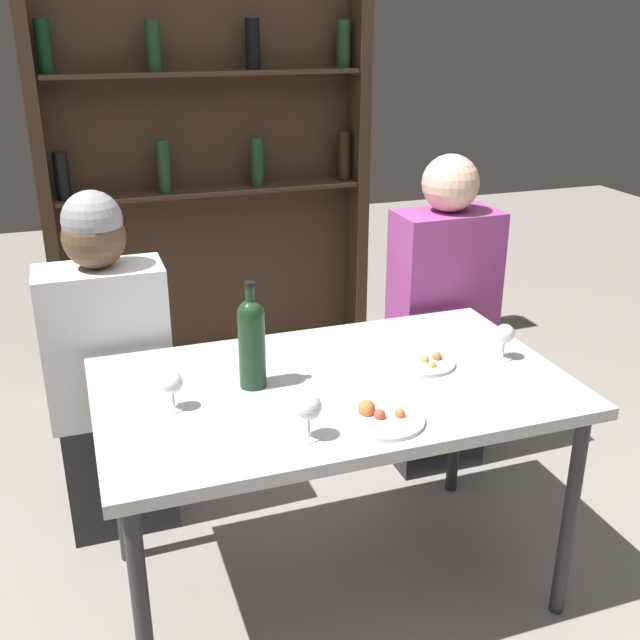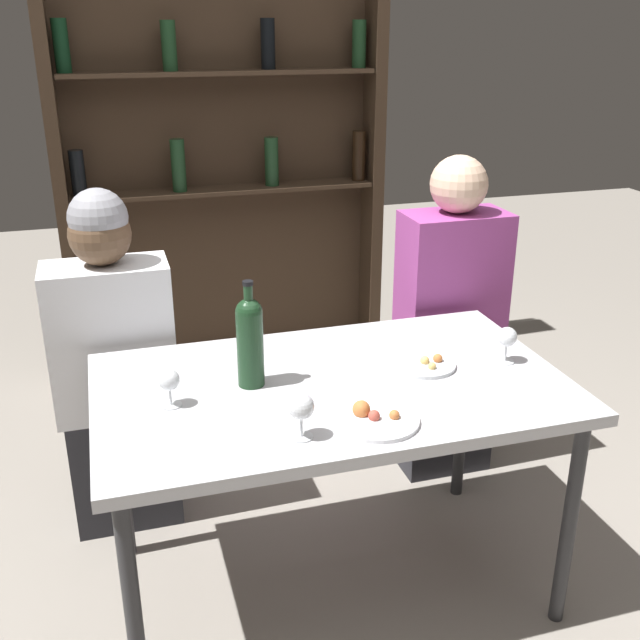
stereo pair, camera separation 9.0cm
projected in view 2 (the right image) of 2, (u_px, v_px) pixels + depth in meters
name	position (u px, v px, depth m)	size (l,w,h in m)	color
ground_plane	(330.00, 583.00, 2.47)	(10.00, 10.00, 0.00)	gray
dining_table	(332.00, 401.00, 2.22)	(1.37, 0.81, 0.74)	silver
wine_rack_wall	(222.00, 140.00, 3.63)	(1.59, 0.21, 2.32)	#38281C
wine_bottle	(250.00, 338.00, 2.13)	(0.08, 0.08, 0.32)	#19381E
wine_glass_0	(507.00, 338.00, 2.30)	(0.06, 0.06, 0.11)	silver
wine_glass_1	(169.00, 382.00, 2.03)	(0.06, 0.06, 0.11)	silver
wine_glass_2	(301.00, 408.00, 1.87)	(0.07, 0.07, 0.12)	silver
food_plate_0	(425.00, 364.00, 2.29)	(0.19, 0.19, 0.04)	silver
food_plate_1	(375.00, 418.00, 1.97)	(0.23, 0.23, 0.05)	white
seated_person_left	(115.00, 372.00, 2.59)	(0.41, 0.22, 1.24)	#26262B
seated_person_right	(449.00, 329.00, 2.92)	(0.39, 0.22, 1.28)	#26262B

